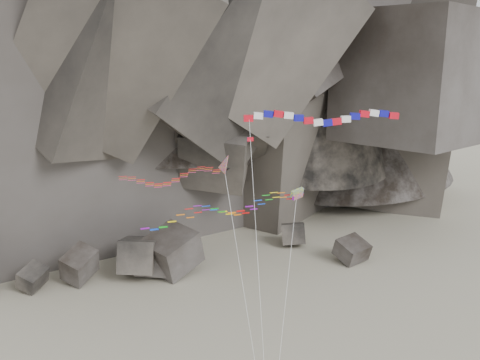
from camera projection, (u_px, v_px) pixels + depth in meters
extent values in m
cube|color=#47423F|center=(173.00, 249.00, 84.41)|extent=(4.69, 5.17, 4.20)
cube|color=#47423F|center=(80.00, 271.00, 74.16)|extent=(5.50, 6.69, 5.99)
cube|color=#47423F|center=(172.00, 258.00, 79.34)|extent=(5.45, 4.87, 4.59)
cube|color=#47423F|center=(172.00, 258.00, 77.45)|extent=(9.67, 9.71, 7.28)
cube|color=#47423F|center=(352.00, 254.00, 81.95)|extent=(5.61, 5.86, 4.13)
cube|color=#47423F|center=(140.00, 260.00, 77.08)|extent=(6.96, 8.65, 6.28)
cube|color=#47423F|center=(33.00, 283.00, 72.28)|extent=(4.60, 5.03, 4.08)
cube|color=#47423F|center=(160.00, 259.00, 77.98)|extent=(7.92, 8.28, 5.02)
cube|color=#47423F|center=(293.00, 236.00, 88.59)|extent=(4.60, 4.88, 4.30)
cylinder|color=silver|center=(246.00, 306.00, 42.88)|extent=(1.65, 8.50, 21.30)
cube|color=red|center=(248.00, 118.00, 45.97)|extent=(0.90, 0.68, 0.54)
cube|color=white|center=(258.00, 116.00, 45.94)|extent=(0.94, 0.69, 0.60)
cube|color=#100D98|center=(268.00, 114.00, 45.88)|extent=(0.96, 0.70, 0.64)
cube|color=red|center=(278.00, 114.00, 45.82)|extent=(0.96, 0.70, 0.64)
cube|color=white|center=(289.00, 115.00, 45.79)|extent=(0.94, 0.69, 0.61)
cube|color=#100D98|center=(299.00, 118.00, 45.80)|extent=(0.91, 0.69, 0.55)
cube|color=red|center=(308.00, 121.00, 45.86)|extent=(0.93, 0.69, 0.59)
cube|color=white|center=(318.00, 122.00, 45.96)|extent=(0.95, 0.70, 0.63)
cube|color=#100D98|center=(327.00, 123.00, 46.08)|extent=(0.96, 0.70, 0.65)
cube|color=red|center=(336.00, 122.00, 46.19)|extent=(0.95, 0.69, 0.62)
cube|color=white|center=(346.00, 119.00, 46.29)|extent=(0.92, 0.69, 0.57)
cube|color=#100D98|center=(355.00, 116.00, 46.37)|extent=(0.92, 0.69, 0.57)
cube|color=red|center=(364.00, 114.00, 46.42)|extent=(0.95, 0.70, 0.62)
cube|color=white|center=(374.00, 113.00, 46.45)|extent=(0.96, 0.70, 0.65)
cube|color=#100D98|center=(384.00, 114.00, 46.46)|extent=(0.95, 0.70, 0.63)
cube|color=red|center=(393.00, 116.00, 46.46)|extent=(0.93, 0.69, 0.58)
cylinder|color=silver|center=(259.00, 278.00, 43.74)|extent=(1.13, 10.56, 24.85)
cube|color=#C6E60C|center=(297.00, 193.00, 46.41)|extent=(1.38, 1.05, 0.78)
cube|color=#0CB219|center=(298.00, 196.00, 46.31)|extent=(1.15, 0.83, 0.54)
cylinder|color=silver|center=(284.00, 316.00, 44.07)|extent=(4.96, 8.63, 18.52)
cube|color=red|center=(250.00, 139.00, 43.06)|extent=(0.52, 0.04, 0.33)
cube|color=#100D98|center=(248.00, 139.00, 43.02)|extent=(0.19, 0.04, 0.34)
cylinder|color=silver|center=(260.00, 294.00, 42.39)|extent=(0.40, 7.52, 23.58)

